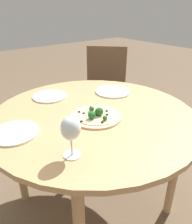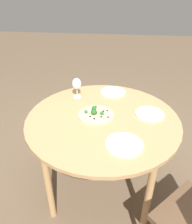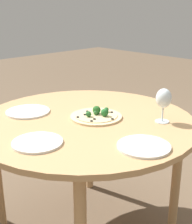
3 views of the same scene
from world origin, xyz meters
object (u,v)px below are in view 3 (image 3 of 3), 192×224
Objects in this scene: plate_far at (28,112)px; plate_side at (144,146)px; wine_glass at (164,99)px; plate_near at (37,142)px; pizza at (96,115)px.

plate_side is at bearing 98.18° from plate_far.
wine_glass is 0.77× the size of plate_side.
plate_near is 0.42m from plate_far.
pizza is at bearing 123.87° from plate_far.
plate_near is 0.45m from plate_side.
pizza is 1.14× the size of plate_far.
pizza is at bearing -55.24° from wine_glass.
wine_glass is at bearing 124.76° from pizza.
wine_glass reaches higher than plate_side.
plate_side is (-0.29, 0.34, -0.00)m from plate_near.
pizza is at bearing -172.01° from plate_near.
wine_glass is at bearing 159.83° from plate_near.
plate_side is (0.11, 0.39, -0.01)m from pizza.
plate_far is at bearing -55.72° from wine_glass.
plate_far is 1.07× the size of plate_side.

